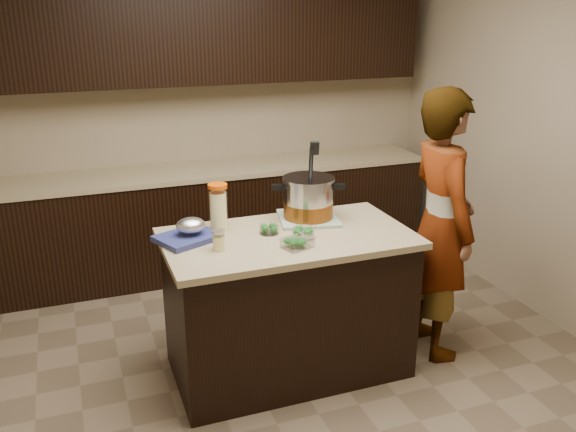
{
  "coord_description": "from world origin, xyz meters",
  "views": [
    {
      "loc": [
        -1.16,
        -3.13,
        2.19
      ],
      "look_at": [
        0.0,
        0.0,
        1.02
      ],
      "focal_mm": 38.0,
      "sensor_mm": 36.0,
      "label": 1
    }
  ],
  "objects_px": {
    "island": "(288,303)",
    "person": "(441,225)",
    "stock_pot": "(308,200)",
    "lemonade_pitcher": "(218,209)"
  },
  "relations": [
    {
      "from": "stock_pot",
      "to": "lemonade_pitcher",
      "type": "relative_size",
      "value": 1.67
    },
    {
      "from": "island",
      "to": "person",
      "type": "bearing_deg",
      "value": -5.07
    },
    {
      "from": "island",
      "to": "lemonade_pitcher",
      "type": "height_order",
      "value": "lemonade_pitcher"
    },
    {
      "from": "stock_pot",
      "to": "person",
      "type": "distance_m",
      "value": 0.85
    },
    {
      "from": "island",
      "to": "person",
      "type": "height_order",
      "value": "person"
    },
    {
      "from": "island",
      "to": "person",
      "type": "distance_m",
      "value": 1.08
    },
    {
      "from": "island",
      "to": "stock_pot",
      "type": "height_order",
      "value": "stock_pot"
    },
    {
      "from": "island",
      "to": "lemonade_pitcher",
      "type": "bearing_deg",
      "value": 145.38
    },
    {
      "from": "lemonade_pitcher",
      "to": "person",
      "type": "xyz_separation_m",
      "value": [
        1.35,
        -0.33,
        -0.16
      ]
    },
    {
      "from": "island",
      "to": "stock_pot",
      "type": "relative_size",
      "value": 3.14
    }
  ]
}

